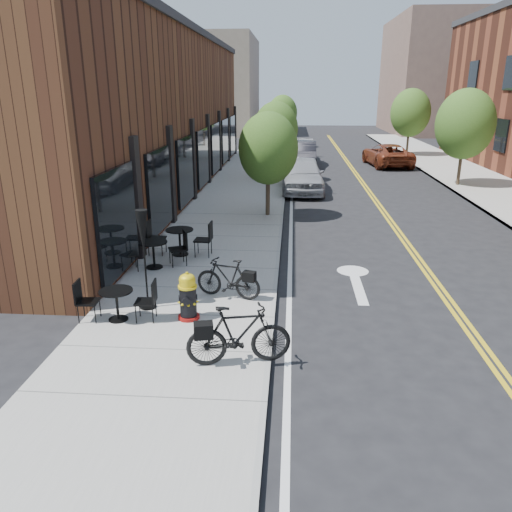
{
  "coord_description": "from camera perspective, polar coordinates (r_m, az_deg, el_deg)",
  "views": [
    {
      "loc": [
        0.3,
        -9.55,
        4.69
      ],
      "look_at": [
        -0.5,
        1.4,
        1.0
      ],
      "focal_mm": 35.0,
      "sensor_mm": 36.0,
      "label": 1
    }
  ],
  "objects": [
    {
      "name": "bistro_set_c",
      "position": [
        14.47,
        -8.71,
        2.03
      ],
      "size": [
        1.85,
        0.83,
        0.99
      ],
      "rotation": [
        0.0,
        0.0,
        -0.05
      ],
      "color": "black",
      "rests_on": "sidewalk_near"
    },
    {
      "name": "parked_car_a",
      "position": [
        24.05,
        5.36,
        9.24
      ],
      "size": [
        1.99,
        4.82,
        1.63
      ],
      "primitive_type": "imported",
      "rotation": [
        0.0,
        0.0,
        0.01
      ],
      "color": "#A0A2A8",
      "rests_on": "ground"
    },
    {
      "name": "bicycle_left",
      "position": [
        11.39,
        -3.2,
        -2.56
      ],
      "size": [
        1.62,
        0.84,
        0.94
      ],
      "primitive_type": "imported",
      "rotation": [
        0.0,
        0.0,
        -1.84
      ],
      "color": "black",
      "rests_on": "sidewalk_near"
    },
    {
      "name": "ground",
      "position": [
        10.64,
        2.13,
        -7.58
      ],
      "size": [
        120.0,
        120.0,
        0.0
      ],
      "primitive_type": "plane",
      "color": "black",
      "rests_on": "ground"
    },
    {
      "name": "building_near",
      "position": [
        24.54,
        -12.39,
        15.4
      ],
      "size": [
        5.0,
        28.0,
        7.0
      ],
      "primitive_type": "cube",
      "color": "#412114",
      "rests_on": "ground"
    },
    {
      "name": "tree_near_a",
      "position": [
        18.69,
        1.4,
        12.17
      ],
      "size": [
        2.2,
        2.2,
        3.81
      ],
      "color": "#382B1E",
      "rests_on": "sidewalk_near"
    },
    {
      "name": "bistro_set_b",
      "position": [
        13.54,
        -11.64,
        0.59
      ],
      "size": [
        1.78,
        1.12,
        0.95
      ],
      "rotation": [
        0.0,
        0.0,
        0.42
      ],
      "color": "black",
      "rests_on": "sidewalk_near"
    },
    {
      "name": "parked_car_b",
      "position": [
        32.38,
        5.42,
        11.53
      ],
      "size": [
        1.66,
        4.6,
        1.51
      ],
      "primitive_type": "imported",
      "rotation": [
        0.0,
        0.0,
        -0.01
      ],
      "color": "black",
      "rests_on": "ground"
    },
    {
      "name": "parked_car_c",
      "position": [
        34.6,
        5.21,
        11.85
      ],
      "size": [
        1.96,
        4.67,
        1.35
      ],
      "primitive_type": "imported",
      "rotation": [
        0.0,
        0.0,
        -0.02
      ],
      "color": "silver",
      "rests_on": "ground"
    },
    {
      "name": "sidewalk_near",
      "position": [
        20.22,
        -2.5,
        5.33
      ],
      "size": [
        4.0,
        70.0,
        0.12
      ],
      "primitive_type": "cube",
      "color": "#9E9B93",
      "rests_on": "ground"
    },
    {
      "name": "patio_umbrella",
      "position": [
        10.75,
        -12.78,
        1.94
      ],
      "size": [
        0.36,
        0.36,
        2.2
      ],
      "color": "black",
      "rests_on": "sidewalk_near"
    },
    {
      "name": "parked_car_far",
      "position": [
        33.39,
        14.75,
        11.12
      ],
      "size": [
        2.85,
        5.23,
        1.39
      ],
      "primitive_type": "imported",
      "rotation": [
        0.0,
        0.0,
        3.25
      ],
      "color": "maroon",
      "rests_on": "ground"
    },
    {
      "name": "bg_building_left",
      "position": [
        58.14,
        -4.29,
        18.85
      ],
      "size": [
        8.0,
        14.0,
        10.0
      ],
      "primitive_type": "cube",
      "color": "#726656",
      "rests_on": "ground"
    },
    {
      "name": "bistro_set_a",
      "position": [
        10.68,
        -15.63,
        -4.93
      ],
      "size": [
        1.61,
        0.74,
        0.86
      ],
      "rotation": [
        0.0,
        0.0,
        0.07
      ],
      "color": "black",
      "rests_on": "sidewalk_near"
    },
    {
      "name": "bicycle_right",
      "position": [
        8.69,
        -1.96,
        -9.0
      ],
      "size": [
        1.9,
        0.89,
        1.1
      ],
      "primitive_type": "imported",
      "rotation": [
        0.0,
        0.0,
        1.79
      ],
      "color": "black",
      "rests_on": "sidewalk_near"
    },
    {
      "name": "tree_far_c",
      "position": [
        38.49,
        17.23,
        15.36
      ],
      "size": [
        2.8,
        2.8,
        4.62
      ],
      "color": "#382B1E",
      "rests_on": "sidewalk_far"
    },
    {
      "name": "tree_near_d",
      "position": [
        42.6,
        3.05,
        16.01
      ],
      "size": [
        2.4,
        2.4,
        4.11
      ],
      "color": "#382B1E",
      "rests_on": "sidewalk_near"
    },
    {
      "name": "tree_near_c",
      "position": [
        34.63,
        2.75,
        14.99
      ],
      "size": [
        2.1,
        2.1,
        3.67
      ],
      "color": "#382B1E",
      "rests_on": "sidewalk_near"
    },
    {
      "name": "tree_far_b",
      "position": [
        26.91,
        22.79,
        13.72
      ],
      "size": [
        2.8,
        2.8,
        4.62
      ],
      "color": "#382B1E",
      "rests_on": "sidewalk_far"
    },
    {
      "name": "bg_building_right",
      "position": [
        61.6,
        20.02,
        18.76
      ],
      "size": [
        10.0,
        16.0,
        12.0
      ],
      "primitive_type": "cube",
      "color": "brown",
      "rests_on": "ground"
    },
    {
      "name": "tree_near_b",
      "position": [
        26.64,
        2.27,
        14.32
      ],
      "size": [
        2.3,
        2.3,
        3.98
      ],
      "color": "#382B1E",
      "rests_on": "sidewalk_near"
    },
    {
      "name": "fire_hydrant",
      "position": [
        10.43,
        -7.78,
        -4.64
      ],
      "size": [
        0.54,
        0.54,
        1.03
      ],
      "rotation": [
        0.0,
        0.0,
        0.23
      ],
      "color": "maroon",
      "rests_on": "sidewalk_near"
    }
  ]
}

